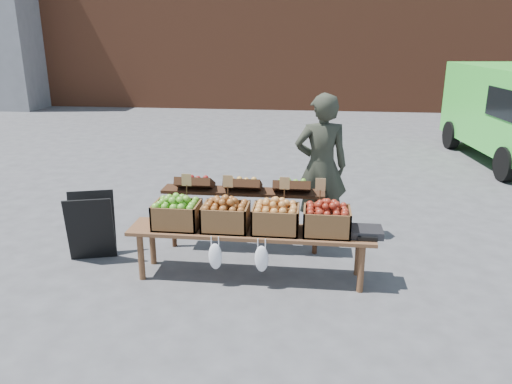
% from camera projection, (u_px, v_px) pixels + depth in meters
% --- Properties ---
extents(ground, '(80.00, 80.00, 0.00)m').
position_uv_depth(ground, '(317.00, 290.00, 5.35)').
color(ground, '#4A4A4D').
extents(vendor, '(0.77, 0.57, 1.93)m').
position_uv_depth(vendor, '(321.00, 167.00, 6.53)').
color(vendor, '#2B2E23').
rests_on(vendor, ground).
extents(chalkboard_sign, '(0.61, 0.45, 0.82)m').
position_uv_depth(chalkboard_sign, '(91.00, 226.00, 6.01)').
color(chalkboard_sign, black).
rests_on(chalkboard_sign, ground).
extents(back_table, '(2.10, 0.44, 1.04)m').
position_uv_depth(back_table, '(243.00, 211.00, 6.20)').
color(back_table, black).
rests_on(back_table, ground).
extents(display_bench, '(2.70, 0.56, 0.57)m').
position_uv_depth(display_bench, '(251.00, 254.00, 5.57)').
color(display_bench, brown).
rests_on(display_bench, ground).
extents(crate_golden_apples, '(0.50, 0.40, 0.28)m').
position_uv_depth(crate_golden_apples, '(177.00, 215.00, 5.54)').
color(crate_golden_apples, '#3D7927').
rests_on(crate_golden_apples, display_bench).
extents(crate_russet_pears, '(0.50, 0.40, 0.28)m').
position_uv_depth(crate_russet_pears, '(226.00, 217.00, 5.47)').
color(crate_russet_pears, brown).
rests_on(crate_russet_pears, display_bench).
extents(crate_red_apples, '(0.50, 0.40, 0.28)m').
position_uv_depth(crate_red_apples, '(276.00, 219.00, 5.41)').
color(crate_red_apples, '#B68F23').
rests_on(crate_red_apples, display_bench).
extents(crate_green_apples, '(0.50, 0.40, 0.28)m').
position_uv_depth(crate_green_apples, '(327.00, 221.00, 5.35)').
color(crate_green_apples, maroon).
rests_on(crate_green_apples, display_bench).
extents(weighing_scale, '(0.34, 0.30, 0.08)m').
position_uv_depth(weighing_scale, '(366.00, 232.00, 5.33)').
color(weighing_scale, black).
rests_on(weighing_scale, display_bench).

